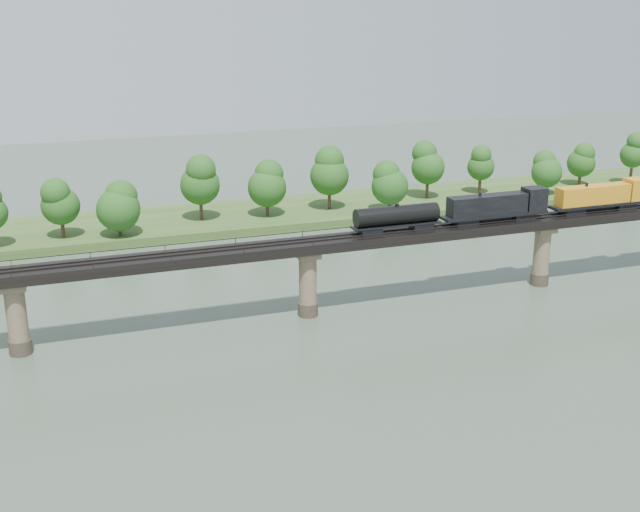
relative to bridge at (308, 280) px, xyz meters
name	(u,v)px	position (x,y,z in m)	size (l,w,h in m)	color
ground	(392,408)	(0.00, -30.00, -5.46)	(400.00, 400.00, 0.00)	#3A493B
far_bank	(223,218)	(0.00, 55.00, -4.66)	(300.00, 24.00, 1.60)	#335020
bridge	(308,280)	(0.00, 0.00, 0.00)	(236.00, 30.00, 11.50)	#473A2D
bridge_superstructure	(308,239)	(0.00, 0.00, 6.33)	(220.00, 4.90, 0.75)	black
far_treeline	(186,189)	(-8.21, 50.52, 3.37)	(289.06, 17.54, 13.60)	#382619
freight_train	(567,200)	(43.88, 0.00, 8.40)	(71.65, 2.79, 4.93)	black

